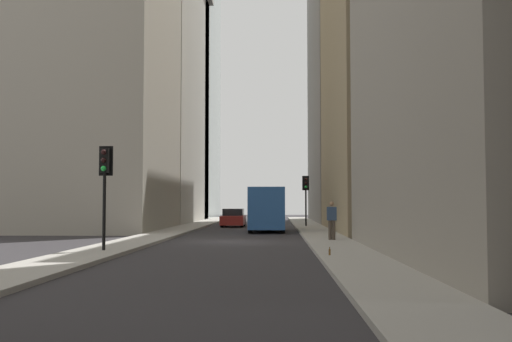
{
  "coord_description": "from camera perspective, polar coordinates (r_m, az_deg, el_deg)",
  "views": [
    {
      "loc": [
        -28.69,
        -2.02,
        1.85
      ],
      "look_at": [
        19.74,
        -0.36,
        4.46
      ],
      "focal_mm": 42.11,
      "sensor_mm": 36.0,
      "label": 1
    }
  ],
  "objects": [
    {
      "name": "delivery_truck",
      "position": [
        39.12,
        1.06,
        -3.65
      ],
      "size": [
        6.46,
        2.25,
        2.84
      ],
      "color": "#285699",
      "rests_on": "ground_plane"
    },
    {
      "name": "sidewalk_left",
      "position": [
        28.85,
        6.94,
        -6.6
      ],
      "size": [
        90.0,
        2.2,
        0.14
      ],
      "primitive_type": "cube",
      "color": "#A8A399",
      "rests_on": "ground_plane"
    },
    {
      "name": "discarded_bottle",
      "position": [
        20.08,
        7.01,
        -7.63
      ],
      "size": [
        0.07,
        0.07,
        0.27
      ],
      "color": "brown",
      "rests_on": "sidewalk_left"
    },
    {
      "name": "sidewalk_right",
      "position": [
        29.48,
        -10.89,
        -6.49
      ],
      "size": [
        90.0,
        2.2,
        0.14
      ],
      "primitive_type": "cube",
      "color": "#A8A399",
      "rests_on": "ground_plane"
    },
    {
      "name": "building_left_midfar",
      "position": [
        42.1,
        14.06,
        14.14
      ],
      "size": [
        17.84,
        10.5,
        28.48
      ],
      "color": "#9E8966",
      "rests_on": "ground_plane"
    },
    {
      "name": "traffic_light_midblock",
      "position": [
        45.64,
        4.75,
        -1.72
      ],
      "size": [
        0.43,
        0.52,
        3.79
      ],
      "color": "black",
      "rests_on": "sidewalk_left"
    },
    {
      "name": "building_left_far",
      "position": [
        61.22,
        10.15,
        11.06
      ],
      "size": [
        19.72,
        10.0,
        33.5
      ],
      "color": "gray",
      "rests_on": "ground_plane"
    },
    {
      "name": "building_right_midfar",
      "position": [
        44.27,
        -15.14,
        13.91
      ],
      "size": [
        13.21,
        10.0,
        29.41
      ],
      "color": "#A8A091",
      "rests_on": "ground_plane"
    },
    {
      "name": "ground_plane",
      "position": [
        28.82,
        -2.07,
        -6.76
      ],
      "size": [
        135.0,
        135.0,
        0.0
      ],
      "primitive_type": "plane",
      "color": "#302D30"
    },
    {
      "name": "pedestrian",
      "position": [
        28.36,
        7.21,
        -4.52
      ],
      "size": [
        0.26,
        0.44,
        1.8
      ],
      "color": "#473D33",
      "rests_on": "sidewalk_left"
    },
    {
      "name": "sedan_red",
      "position": [
        47.46,
        -2.17,
        -4.51
      ],
      "size": [
        4.3,
        1.78,
        1.42
      ],
      "color": "maroon",
      "rests_on": "ground_plane"
    },
    {
      "name": "traffic_light_foreground",
      "position": [
        22.71,
        -14.19,
        -0.21
      ],
      "size": [
        0.43,
        0.52,
        3.83
      ],
      "color": "black",
      "rests_on": "sidewalk_right"
    },
    {
      "name": "building_right_far",
      "position": [
        59.66,
        -10.38,
        8.06
      ],
      "size": [
        19.48,
        10.5,
        26.62
      ],
      "color": "#B7B2A5",
      "rests_on": "ground_plane"
    }
  ]
}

